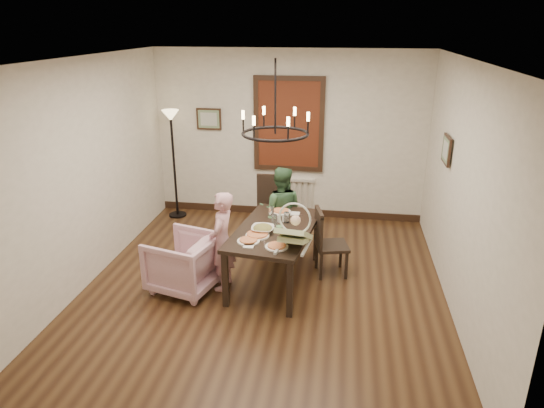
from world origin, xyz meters
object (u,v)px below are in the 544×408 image
(armchair, at_px, (184,263))
(dining_table, at_px, (275,234))
(seated_man, at_px, (281,218))
(chair_far, at_px, (271,211))
(elderly_woman, at_px, (222,249))
(baby_bouncer, at_px, (294,232))
(drinking_glass, at_px, (274,220))
(floor_lamp, at_px, (174,166))
(chair_right, at_px, (332,242))

(armchair, bearing_deg, dining_table, 123.22)
(armchair, relative_size, seated_man, 0.73)
(chair_far, distance_m, elderly_woman, 1.46)
(dining_table, height_order, chair_far, chair_far)
(chair_far, distance_m, baby_bouncer, 1.79)
(dining_table, distance_m, chair_far, 1.19)
(armchair, xyz_separation_m, drinking_glass, (1.07, 0.45, 0.46))
(floor_lamp, bearing_deg, drinking_glass, -43.64)
(chair_right, distance_m, elderly_woman, 1.45)
(chair_far, bearing_deg, baby_bouncer, -75.69)
(armchair, distance_m, floor_lamp, 2.58)
(armchair, xyz_separation_m, baby_bouncer, (1.39, -0.15, 0.57))
(drinking_glass, xyz_separation_m, floor_lamp, (-1.99, 1.90, 0.08))
(baby_bouncer, xyz_separation_m, floor_lamp, (-2.31, 2.50, -0.03))
(chair_right, height_order, seated_man, seated_man)
(drinking_glass, relative_size, floor_lamp, 0.08)
(dining_table, bearing_deg, chair_right, 31.43)
(elderly_woman, relative_size, seated_man, 0.98)
(drinking_glass, bearing_deg, chair_right, 16.35)
(baby_bouncer, distance_m, floor_lamp, 3.40)
(chair_right, distance_m, drinking_glass, 0.85)
(dining_table, relative_size, chair_right, 1.84)
(chair_right, bearing_deg, elderly_woman, 98.91)
(chair_far, height_order, armchair, chair_far)
(seated_man, bearing_deg, elderly_woman, 59.62)
(chair_far, relative_size, floor_lamp, 0.58)
(chair_right, xyz_separation_m, seated_man, (-0.76, 0.53, 0.08))
(baby_bouncer, bearing_deg, armchair, -178.20)
(chair_far, bearing_deg, dining_table, -81.81)
(drinking_glass, bearing_deg, floor_lamp, 136.36)
(drinking_glass, bearing_deg, dining_table, -77.52)
(seated_man, relative_size, drinking_glass, 7.72)
(seated_man, xyz_separation_m, floor_lamp, (-1.97, 1.16, 0.36))
(seated_man, bearing_deg, baby_bouncer, 101.75)
(seated_man, xyz_separation_m, baby_bouncer, (0.34, -1.34, 0.39))
(dining_table, bearing_deg, chair_far, 109.43)
(chair_right, bearing_deg, drinking_glass, 92.47)
(chair_far, bearing_deg, seated_man, -61.88)
(baby_bouncer, bearing_deg, drinking_glass, 125.55)
(elderly_woman, xyz_separation_m, drinking_glass, (0.60, 0.35, 0.29))
(armchair, xyz_separation_m, seated_man, (1.05, 1.19, 0.18))
(elderly_woman, bearing_deg, drinking_glass, 125.17)
(baby_bouncer, bearing_deg, floor_lamp, 140.58)
(seated_man, height_order, floor_lamp, floor_lamp)
(dining_table, xyz_separation_m, armchair, (-1.10, -0.36, -0.31))
(floor_lamp, bearing_deg, seated_man, -30.43)
(chair_far, xyz_separation_m, seated_man, (0.20, -0.32, 0.02))
(armchair, bearing_deg, chair_right, 125.50)
(dining_table, bearing_deg, seated_man, 100.72)
(armchair, distance_m, seated_man, 1.60)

